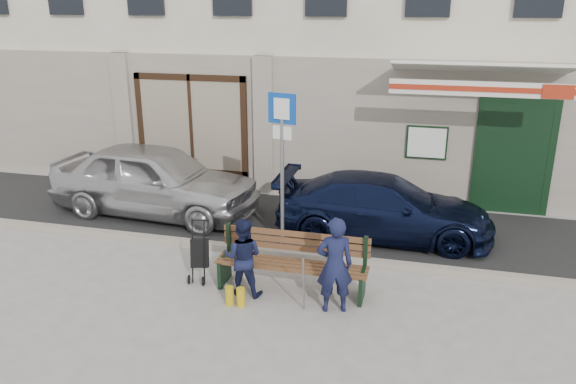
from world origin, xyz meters
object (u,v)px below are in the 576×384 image
(bench, at_px, (289,264))
(man, at_px, (335,265))
(stroller, at_px, (199,254))
(woman, at_px, (243,257))
(parking_sign, at_px, (282,146))
(car_silver, at_px, (155,179))
(car_navy, at_px, (384,207))

(bench, height_order, man, man)
(stroller, bearing_deg, woman, -35.02)
(parking_sign, bearing_deg, car_silver, 174.58)
(woman, bearing_deg, car_silver, -47.92)
(car_navy, xyz_separation_m, parking_sign, (-1.76, -0.98, 1.35))
(car_navy, relative_size, parking_sign, 1.44)
(car_silver, relative_size, man, 3.04)
(car_navy, bearing_deg, parking_sign, 118.55)
(car_navy, relative_size, bench, 1.73)
(bench, height_order, stroller, stroller)
(man, distance_m, stroller, 2.36)
(man, distance_m, woman, 1.46)
(man, bearing_deg, car_silver, -52.37)
(car_navy, xyz_separation_m, stroller, (-2.75, -2.56, -0.16))
(car_navy, distance_m, man, 3.02)
(parking_sign, relative_size, woman, 2.28)
(car_silver, bearing_deg, parking_sign, -104.30)
(parking_sign, xyz_separation_m, woman, (-0.13, -1.87, -1.32))
(car_silver, bearing_deg, bench, -121.61)
(car_navy, distance_m, woman, 3.42)
(car_silver, xyz_separation_m, woman, (2.96, -2.91, -0.13))
(car_silver, xyz_separation_m, man, (4.41, -3.05, -0.03))
(car_silver, distance_m, bench, 4.47)
(car_navy, distance_m, bench, 2.85)
(bench, bearing_deg, woman, -155.92)
(woman, relative_size, stroller, 1.26)
(car_navy, bearing_deg, man, 170.91)
(car_navy, xyz_separation_m, woman, (-1.90, -2.85, 0.03))
(parking_sign, height_order, stroller, parking_sign)
(man, relative_size, stroller, 1.47)
(bench, height_order, woman, woman)
(man, xyz_separation_m, stroller, (-2.30, 0.43, -0.29))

